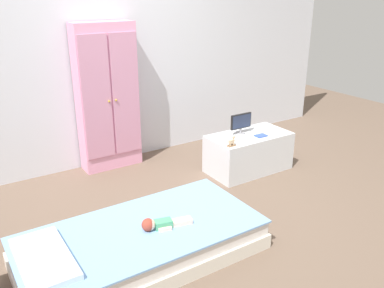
# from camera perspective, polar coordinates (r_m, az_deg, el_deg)

# --- Properties ---
(ground_plane) EXTENTS (10.00, 10.00, 0.02)m
(ground_plane) POSITION_cam_1_polar(r_m,az_deg,el_deg) (3.75, -1.13, -10.10)
(ground_plane) COLOR brown
(back_wall) EXTENTS (6.40, 0.05, 2.70)m
(back_wall) POSITION_cam_1_polar(r_m,az_deg,el_deg) (4.66, -11.83, 13.48)
(back_wall) COLOR silver
(back_wall) RESTS_ON ground_plane
(bed) EXTENTS (1.81, 0.90, 0.25)m
(bed) POSITION_cam_1_polar(r_m,az_deg,el_deg) (3.19, -7.04, -13.62)
(bed) COLOR silver
(bed) RESTS_ON ground_plane
(pillow) EXTENTS (0.32, 0.64, 0.05)m
(pillow) POSITION_cam_1_polar(r_m,az_deg,el_deg) (2.94, -20.03, -14.82)
(pillow) COLOR silver
(pillow) RESTS_ON bed
(doll) EXTENTS (0.39, 0.16, 0.10)m
(doll) POSITION_cam_1_polar(r_m,az_deg,el_deg) (3.10, -4.84, -11.10)
(doll) COLOR #4CA375
(doll) RESTS_ON bed
(wardrobe) EXTENTS (0.66, 0.28, 1.61)m
(wardrobe) POSITION_cam_1_polar(r_m,az_deg,el_deg) (4.57, -11.73, 6.36)
(wardrobe) COLOR #E599BC
(wardrobe) RESTS_ON ground_plane
(tv_stand) EXTENTS (0.91, 0.48, 0.42)m
(tv_stand) POSITION_cam_1_polar(r_m,az_deg,el_deg) (4.58, 7.90, -1.17)
(tv_stand) COLOR silver
(tv_stand) RESTS_ON ground_plane
(tv_monitor) EXTENTS (0.27, 0.10, 0.22)m
(tv_monitor) POSITION_cam_1_polar(r_m,az_deg,el_deg) (4.49, 6.88, 3.05)
(tv_monitor) COLOR #99999E
(tv_monitor) RESTS_ON tv_stand
(rocking_horse_toy) EXTENTS (0.09, 0.04, 0.11)m
(rocking_horse_toy) POSITION_cam_1_polar(r_m,az_deg,el_deg) (4.14, 5.62, 0.37)
(rocking_horse_toy) COLOR #8E6642
(rocking_horse_toy) RESTS_ON tv_stand
(book_blue) EXTENTS (0.13, 0.09, 0.01)m
(book_blue) POSITION_cam_1_polar(r_m,az_deg,el_deg) (4.47, 9.61, 1.16)
(book_blue) COLOR blue
(book_blue) RESTS_ON tv_stand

